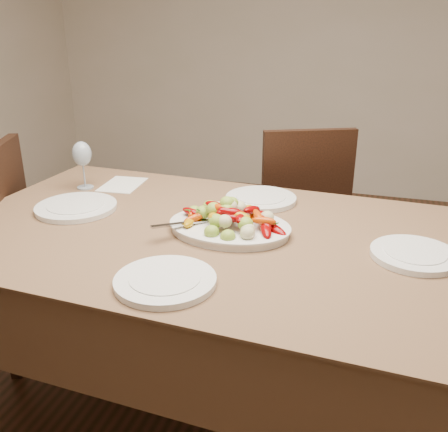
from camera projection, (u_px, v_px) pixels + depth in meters
wall_back at (346, 18)px, 3.82m from camera, size 5.00×0.02×2.80m
dining_table at (224, 333)px, 1.75m from camera, size 1.89×1.14×0.76m
chair_far at (294, 215)px, 2.53m from camera, size 0.56×0.56×0.95m
serving_platter at (229, 229)px, 1.62m from camera, size 0.40×0.31×0.02m
roasted_vegetables at (229, 213)px, 1.59m from camera, size 0.33×0.23×0.09m
serving_spoon at (206, 220)px, 1.59m from camera, size 0.25×0.23×0.03m
plate_left at (76, 207)px, 1.81m from camera, size 0.29×0.29×0.02m
plate_right at (415, 255)px, 1.44m from camera, size 0.25×0.25×0.02m
plate_far at (261, 199)px, 1.89m from camera, size 0.27×0.27×0.02m
plate_near at (165, 281)px, 1.30m from camera, size 0.27×0.27×0.02m
wine_glass at (83, 164)px, 2.00m from camera, size 0.08×0.08×0.20m
menu_card at (123, 185)px, 2.08m from camera, size 0.17×0.22×0.00m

